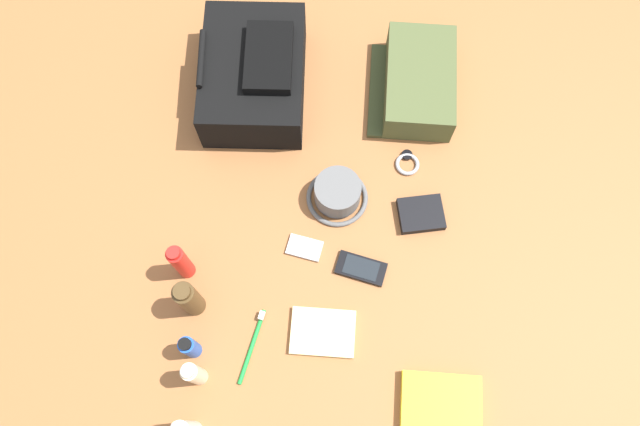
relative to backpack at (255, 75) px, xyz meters
name	(u,v)px	position (x,y,z in m)	size (l,w,h in m)	color
ground_plane	(320,220)	(-0.37, -0.17, -0.08)	(2.64, 2.02, 0.02)	brown
backpack	(255,75)	(0.00, 0.00, 0.00)	(0.36, 0.27, 0.17)	black
toiletry_pouch	(418,82)	(-0.01, -0.43, -0.03)	(0.31, 0.24, 0.10)	#47512D
bucket_hat	(338,194)	(-0.32, -0.21, -0.04)	(0.16, 0.16, 0.08)	#5A5A5A
lotion_bottle	(194,374)	(-0.75, 0.11, 0.00)	(0.04, 0.04, 0.15)	beige
deodorant_spray	(190,347)	(-0.69, 0.12, -0.02)	(0.04, 0.04, 0.12)	blue
cologne_bottle	(189,299)	(-0.59, 0.13, 0.01)	(0.05, 0.05, 0.16)	#473319
sunscreen_spray	(181,262)	(-0.50, 0.15, 0.01)	(0.04, 0.04, 0.16)	red
paperback_novel	(441,404)	(-0.82, -0.44, -0.06)	(0.15, 0.19, 0.03)	yellow
cell_phone	(361,268)	(-0.50, -0.27, -0.07)	(0.09, 0.13, 0.01)	black
media_player	(305,248)	(-0.45, -0.13, -0.07)	(0.07, 0.09, 0.01)	#B7B7BC
wristwatch	(408,163)	(-0.22, -0.39, -0.07)	(0.07, 0.06, 0.01)	#99999E
toothbrush	(254,342)	(-0.68, -0.01, -0.07)	(0.17, 0.06, 0.02)	#198C33
wallet	(421,214)	(-0.36, -0.42, -0.06)	(0.09, 0.11, 0.02)	black
notepad	(323,332)	(-0.65, -0.18, -0.06)	(0.11, 0.15, 0.02)	beige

